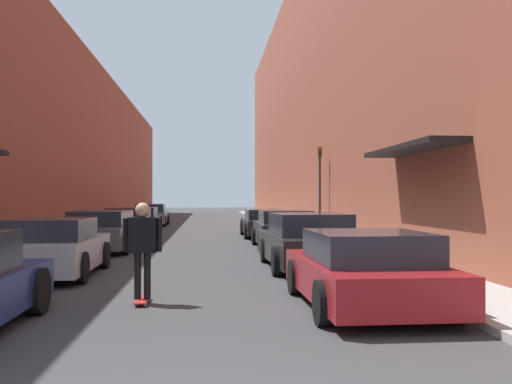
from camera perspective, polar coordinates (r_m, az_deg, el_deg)
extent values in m
plane|color=#38383A|center=(27.49, -5.79, -4.11)|extent=(136.82, 136.82, 0.00)
cube|color=#A3A099|center=(34.11, -13.84, -3.30)|extent=(1.80, 62.19, 0.12)
cube|color=#A3A099|center=(33.98, 2.66, -3.33)|extent=(1.80, 62.19, 0.12)
cube|color=brown|center=(34.77, -18.56, 4.48)|extent=(4.00, 62.19, 9.48)
cube|color=brown|center=(34.97, 7.44, 9.54)|extent=(4.00, 62.19, 15.67)
cube|color=black|center=(14.35, 15.26, 4.20)|extent=(1.00, 4.80, 0.12)
cylinder|color=black|center=(9.06, -20.89, -9.25)|extent=(0.18, 0.69, 0.69)
cube|color=#B7B7BC|center=(13.32, -19.71, -5.79)|extent=(1.90, 4.03, 0.63)
cube|color=#232833|center=(13.08, -19.93, -3.50)|extent=(1.66, 2.10, 0.45)
cylinder|color=black|center=(14.77, -21.89, -5.94)|extent=(0.18, 0.64, 0.64)
cylinder|color=black|center=(14.35, -14.89, -6.12)|extent=(0.18, 0.64, 0.64)
cylinder|color=black|center=(11.92, -17.00, -7.26)|extent=(0.18, 0.64, 0.64)
cube|color=#515459|center=(18.91, -15.08, -4.20)|extent=(1.98, 4.44, 0.65)
cube|color=#232833|center=(18.67, -15.20, -2.53)|extent=(1.70, 2.32, 0.47)
cylinder|color=black|center=(20.43, -16.93, -4.44)|extent=(0.18, 0.64, 0.64)
cylinder|color=black|center=(20.13, -11.83, -4.51)|extent=(0.18, 0.64, 0.64)
cylinder|color=black|center=(17.79, -18.77, -5.02)|extent=(0.18, 0.64, 0.64)
cylinder|color=black|center=(17.44, -12.93, -5.12)|extent=(0.18, 0.64, 0.64)
cube|color=maroon|center=(24.42, -12.59, -3.42)|extent=(1.90, 4.27, 0.57)
cube|color=#232833|center=(24.19, -12.66, -2.16)|extent=(1.64, 2.24, 0.51)
cylinder|color=black|center=(25.85, -14.14, -3.54)|extent=(0.18, 0.71, 0.71)
cylinder|color=black|center=(25.63, -10.24, -3.57)|extent=(0.18, 0.71, 0.71)
cylinder|color=black|center=(23.28, -15.19, -3.87)|extent=(0.18, 0.71, 0.71)
cylinder|color=black|center=(23.03, -10.86, -3.92)|extent=(0.18, 0.71, 0.71)
cube|color=navy|center=(30.05, -11.53, -2.89)|extent=(1.91, 4.14, 0.57)
cube|color=#232833|center=(29.83, -11.57, -1.94)|extent=(1.67, 2.16, 0.44)
cylinder|color=black|center=(31.44, -12.91, -3.01)|extent=(0.18, 0.70, 0.70)
cylinder|color=black|center=(31.24, -9.58, -3.03)|extent=(0.18, 0.70, 0.70)
cylinder|color=black|center=(28.92, -13.63, -3.23)|extent=(0.18, 0.70, 0.70)
cylinder|color=black|center=(28.70, -10.01, -3.25)|extent=(0.18, 0.70, 0.70)
cube|color=gray|center=(35.07, -10.47, -2.51)|extent=(1.96, 4.24, 0.66)
cube|color=#232833|center=(34.85, -10.51, -1.58)|extent=(1.70, 2.22, 0.49)
cylinder|color=black|center=(36.47, -11.71, -2.73)|extent=(0.18, 0.63, 0.63)
cylinder|color=black|center=(36.30, -8.82, -2.74)|extent=(0.18, 0.63, 0.63)
cylinder|color=black|center=(33.89, -12.24, -2.90)|extent=(0.18, 0.63, 0.63)
cylinder|color=black|center=(33.70, -9.13, -2.92)|extent=(0.18, 0.63, 0.63)
cube|color=maroon|center=(9.19, 10.82, -8.47)|extent=(1.94, 4.02, 0.56)
cube|color=#232833|center=(8.94, 11.16, -5.39)|extent=(1.69, 2.10, 0.46)
cylinder|color=black|center=(10.22, 3.86, -8.47)|extent=(0.18, 0.62, 0.62)
cylinder|color=black|center=(10.66, 13.84, -8.13)|extent=(0.18, 0.62, 0.62)
cylinder|color=black|center=(7.81, 6.66, -10.94)|extent=(0.18, 0.62, 0.62)
cylinder|color=black|center=(8.37, 19.36, -10.21)|extent=(0.18, 0.62, 0.62)
cube|color=#232326|center=(13.93, 5.19, -5.55)|extent=(2.01, 4.29, 0.64)
cube|color=#232833|center=(13.68, 5.35, -3.22)|extent=(1.72, 2.25, 0.51)
cylinder|color=black|center=(15.12, 0.86, -5.82)|extent=(0.18, 0.66, 0.66)
cylinder|color=black|center=(15.41, 7.74, -5.71)|extent=(0.18, 0.66, 0.66)
cylinder|color=black|center=(12.52, 2.05, -6.92)|extent=(0.18, 0.66, 0.66)
cylinder|color=black|center=(12.87, 10.30, -6.74)|extent=(0.18, 0.66, 0.66)
cube|color=#232326|center=(19.41, 2.83, -4.10)|extent=(1.90, 4.24, 0.69)
cube|color=#232833|center=(19.17, 2.92, -2.48)|extent=(1.65, 2.21, 0.43)
cylinder|color=black|center=(20.62, -0.15, -4.46)|extent=(0.18, 0.62, 0.62)
cylinder|color=black|center=(20.84, 4.82, -4.41)|extent=(0.18, 0.62, 0.62)
cylinder|color=black|center=(18.03, 0.53, -5.02)|extent=(0.18, 0.62, 0.62)
cylinder|color=black|center=(18.28, 6.20, -4.96)|extent=(0.18, 0.62, 0.62)
cube|color=#232326|center=(24.79, 0.78, -3.40)|extent=(1.76, 4.41, 0.59)
cube|color=#232833|center=(24.55, 0.83, -2.25)|extent=(1.54, 2.29, 0.43)
cylinder|color=black|center=(26.09, -1.37, -3.58)|extent=(0.18, 0.67, 0.67)
cylinder|color=black|center=(26.25, 2.34, -3.56)|extent=(0.18, 0.67, 0.67)
cylinder|color=black|center=(23.37, -0.97, -3.93)|extent=(0.18, 0.67, 0.67)
cylinder|color=black|center=(23.55, 3.17, -3.90)|extent=(0.18, 0.67, 0.67)
cube|color=#B2231E|center=(9.56, -11.29, -10.49)|extent=(0.20, 0.78, 0.02)
cylinder|color=beige|center=(9.82, -11.57, -10.45)|extent=(0.03, 0.06, 0.06)
cylinder|color=beige|center=(9.81, -10.67, -10.46)|extent=(0.03, 0.06, 0.06)
cylinder|color=beige|center=(9.34, -11.94, -10.97)|extent=(0.03, 0.06, 0.06)
cylinder|color=beige|center=(9.32, -10.99, -10.99)|extent=(0.03, 0.06, 0.06)
cylinder|color=black|center=(9.51, -11.76, -8.21)|extent=(0.11, 0.11, 0.75)
cylinder|color=black|center=(9.50, -10.81, -8.22)|extent=(0.11, 0.11, 0.75)
cube|color=black|center=(9.44, -11.28, -4.24)|extent=(0.45, 0.20, 0.57)
sphere|color=tan|center=(9.42, -11.27, -1.77)|extent=(0.24, 0.24, 0.24)
cylinder|color=black|center=(9.47, -12.89, -4.22)|extent=(0.09, 0.09, 0.54)
cylinder|color=black|center=(9.41, -9.65, -4.25)|extent=(0.09, 0.09, 0.54)
cylinder|color=#2D2D2D|center=(25.31, 6.40, 0.19)|extent=(0.10, 0.10, 3.83)
cube|color=#332D0F|center=(25.39, 6.40, 4.00)|extent=(0.16, 0.16, 0.45)
sphere|color=red|center=(25.31, 6.44, 4.27)|extent=(0.11, 0.11, 0.11)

